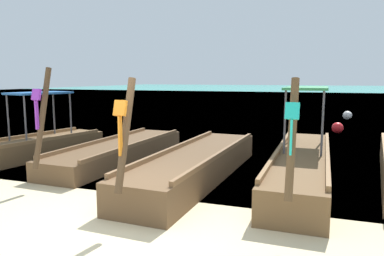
{
  "coord_description": "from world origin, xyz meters",
  "views": [
    {
      "loc": [
        2.94,
        -4.92,
        2.4
      ],
      "look_at": [
        0.0,
        3.54,
        1.16
      ],
      "focal_mm": 34.06,
      "sensor_mm": 36.0,
      "label": 1
    }
  ],
  "objects_px": {
    "mooring_buoy_near": "(347,115)",
    "mooring_buoy_far": "(338,128)",
    "longtail_boat_orange_ribbon": "(197,165)",
    "longtail_boat_pink_ribbon": "(22,148)",
    "longtail_boat_violet_ribbon": "(119,151)",
    "longtail_boat_turquoise_ribbon": "(302,164)"
  },
  "relations": [
    {
      "from": "longtail_boat_pink_ribbon",
      "to": "mooring_buoy_near",
      "type": "xyz_separation_m",
      "value": [
        9.74,
        14.45,
        -0.1
      ]
    },
    {
      "from": "longtail_boat_violet_ribbon",
      "to": "mooring_buoy_far",
      "type": "height_order",
      "value": "longtail_boat_violet_ribbon"
    },
    {
      "from": "longtail_boat_pink_ribbon",
      "to": "longtail_boat_orange_ribbon",
      "type": "xyz_separation_m",
      "value": [
        5.43,
        -0.15,
        -0.03
      ]
    },
    {
      "from": "longtail_boat_violet_ribbon",
      "to": "mooring_buoy_near",
      "type": "height_order",
      "value": "longtail_boat_violet_ribbon"
    },
    {
      "from": "longtail_boat_turquoise_ribbon",
      "to": "longtail_boat_orange_ribbon",
      "type": "bearing_deg",
      "value": -163.96
    },
    {
      "from": "longtail_boat_orange_ribbon",
      "to": "mooring_buoy_near",
      "type": "relative_size",
      "value": 12.89
    },
    {
      "from": "longtail_boat_turquoise_ribbon",
      "to": "mooring_buoy_far",
      "type": "relative_size",
      "value": 13.96
    },
    {
      "from": "mooring_buoy_far",
      "to": "longtail_boat_violet_ribbon",
      "type": "bearing_deg",
      "value": -129.68
    },
    {
      "from": "longtail_boat_pink_ribbon",
      "to": "longtail_boat_violet_ribbon",
      "type": "xyz_separation_m",
      "value": [
        2.64,
        0.98,
        -0.09
      ]
    },
    {
      "from": "longtail_boat_pink_ribbon",
      "to": "longtail_boat_violet_ribbon",
      "type": "bearing_deg",
      "value": 20.42
    },
    {
      "from": "longtail_boat_violet_ribbon",
      "to": "longtail_boat_orange_ribbon",
      "type": "height_order",
      "value": "longtail_boat_violet_ribbon"
    },
    {
      "from": "longtail_boat_orange_ribbon",
      "to": "mooring_buoy_far",
      "type": "bearing_deg",
      "value": 68.03
    },
    {
      "from": "longtail_boat_turquoise_ribbon",
      "to": "mooring_buoy_near",
      "type": "bearing_deg",
      "value": 82.14
    },
    {
      "from": "longtail_boat_violet_ribbon",
      "to": "mooring_buoy_near",
      "type": "bearing_deg",
      "value": 62.18
    },
    {
      "from": "longtail_boat_orange_ribbon",
      "to": "mooring_buoy_far",
      "type": "xyz_separation_m",
      "value": [
        3.53,
        8.75,
        -0.08
      ]
    },
    {
      "from": "longtail_boat_pink_ribbon",
      "to": "mooring_buoy_far",
      "type": "xyz_separation_m",
      "value": [
        8.96,
        8.6,
        -0.11
      ]
    },
    {
      "from": "longtail_boat_pink_ribbon",
      "to": "longtail_boat_orange_ribbon",
      "type": "distance_m",
      "value": 5.43
    },
    {
      "from": "longtail_boat_violet_ribbon",
      "to": "longtail_boat_orange_ribbon",
      "type": "bearing_deg",
      "value": -22.17
    },
    {
      "from": "longtail_boat_pink_ribbon",
      "to": "longtail_boat_orange_ribbon",
      "type": "bearing_deg",
      "value": -1.61
    },
    {
      "from": "longtail_boat_violet_ribbon",
      "to": "mooring_buoy_near",
      "type": "xyz_separation_m",
      "value": [
        7.1,
        13.46,
        -0.01
      ]
    },
    {
      "from": "mooring_buoy_near",
      "to": "mooring_buoy_far",
      "type": "height_order",
      "value": "mooring_buoy_near"
    },
    {
      "from": "mooring_buoy_near",
      "to": "mooring_buoy_far",
      "type": "distance_m",
      "value": 5.9
    }
  ]
}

